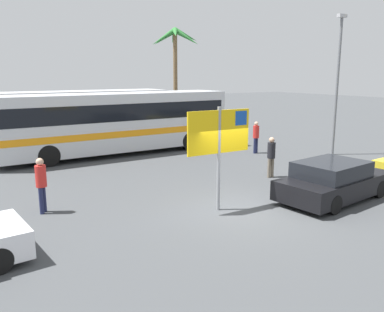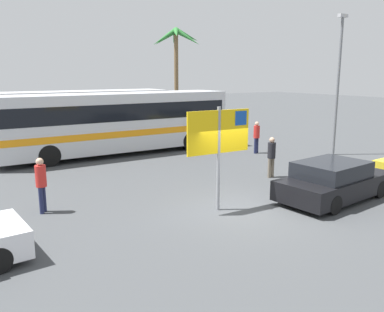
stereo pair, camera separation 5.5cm
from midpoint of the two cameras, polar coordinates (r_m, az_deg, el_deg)
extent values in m
plane|color=#424447|center=(12.54, 7.06, -7.79)|extent=(120.00, 120.00, 0.00)
cube|color=silver|center=(21.31, -10.82, 4.90)|extent=(12.19, 2.59, 2.90)
cube|color=black|center=(21.25, -10.88, 6.37)|extent=(11.71, 2.61, 0.84)
cube|color=orange|center=(21.37, -10.77, 3.55)|extent=(12.07, 2.61, 0.32)
cylinder|color=black|center=(24.14, -3.42, 2.92)|extent=(1.00, 0.28, 1.00)
cylinder|color=black|center=(22.15, -0.45, 2.16)|extent=(1.00, 0.28, 1.00)
cylinder|color=black|center=(21.53, -21.24, 1.08)|extent=(1.00, 0.28, 1.00)
cylinder|color=black|center=(19.28, -19.82, 0.02)|extent=(1.00, 0.28, 1.00)
cube|color=silver|center=(24.11, -17.90, 5.31)|extent=(12.19, 2.59, 2.90)
cube|color=black|center=(24.06, -17.98, 6.61)|extent=(11.71, 2.61, 0.84)
cube|color=red|center=(24.16, -17.82, 4.11)|extent=(12.07, 2.61, 0.32)
cylinder|color=black|center=(26.55, -10.50, 3.55)|extent=(1.00, 0.28, 1.00)
cylinder|color=black|center=(24.42, -8.40, 2.92)|extent=(1.00, 0.28, 1.00)
cylinder|color=gray|center=(12.16, 3.69, -0.51)|extent=(0.11, 0.11, 3.20)
cube|color=yellow|center=(12.01, 3.74, 3.46)|extent=(2.20, 0.11, 1.30)
cube|color=#1447A8|center=(12.44, 6.80, 5.41)|extent=(0.44, 0.08, 0.44)
cylinder|color=black|center=(18.11, 25.51, -1.80)|extent=(0.61, 0.20, 0.60)
cube|color=black|center=(14.30, 19.57, -3.92)|extent=(4.51, 2.29, 0.64)
cube|color=black|center=(13.94, 19.15, -1.81)|extent=(2.42, 1.94, 0.52)
cylinder|color=black|center=(15.90, 19.50, -3.07)|extent=(0.61, 0.22, 0.60)
cylinder|color=black|center=(15.08, 25.07, -4.29)|extent=(0.61, 0.22, 0.60)
cylinder|color=black|center=(13.76, 13.42, -4.96)|extent=(0.61, 0.22, 0.60)
cylinder|color=black|center=(12.81, 19.54, -6.57)|extent=(0.61, 0.22, 0.60)
cylinder|color=#1E2347|center=(21.44, 8.85, 1.45)|extent=(0.13, 0.13, 0.82)
cylinder|color=#1E2347|center=(21.59, 9.12, 1.51)|extent=(0.13, 0.13, 0.82)
cylinder|color=red|center=(21.40, 9.05, 3.42)|extent=(0.32, 0.32, 0.65)
sphere|color=tan|center=(21.34, 9.08, 4.57)|extent=(0.22, 0.22, 0.22)
cylinder|color=#706656|center=(16.66, 11.27, -1.60)|extent=(0.13, 0.13, 0.80)
cylinder|color=#706656|center=(16.53, 10.84, -1.68)|extent=(0.13, 0.13, 0.80)
cylinder|color=black|center=(16.45, 11.15, 0.80)|extent=(0.32, 0.32, 0.64)
sphere|color=tan|center=(16.37, 11.21, 2.27)|extent=(0.22, 0.22, 0.22)
cylinder|color=#1E2347|center=(12.92, -20.80, -5.98)|extent=(0.13, 0.13, 0.83)
cylinder|color=#1E2347|center=(13.07, -20.46, -5.75)|extent=(0.13, 0.13, 0.83)
cylinder|color=red|center=(12.80, -20.86, -2.70)|extent=(0.32, 0.32, 0.65)
sphere|color=tan|center=(12.70, -21.01, -0.78)|extent=(0.22, 0.22, 0.22)
cylinder|color=slate|center=(21.85, 19.87, 9.04)|extent=(0.14, 0.14, 6.84)
cube|color=#B2B2B7|center=(22.01, 20.54, 18.21)|extent=(0.56, 0.20, 0.16)
cylinder|color=brown|center=(31.48, -2.43, 10.61)|extent=(0.32, 0.32, 7.17)
cone|color=#2D7533|center=(32.20, -0.90, 16.78)|extent=(2.23, 0.60, 1.10)
cone|color=#2D7533|center=(32.61, -2.68, 16.60)|extent=(1.29, 2.17, 1.21)
cone|color=#2D7533|center=(32.15, -3.97, 16.49)|extent=(1.32, 2.12, 1.37)
cone|color=#2D7533|center=(31.21, -4.10, 16.51)|extent=(2.12, 0.64, 1.50)
cone|color=#2D7533|center=(30.58, -2.43, 17.10)|extent=(1.45, 2.15, 1.04)
cone|color=#2D7533|center=(31.25, -0.82, 16.55)|extent=(1.62, 1.93, 1.48)
camera|label=1|loc=(0.03, -90.11, -0.02)|focal=37.42mm
camera|label=2|loc=(0.03, 89.89, 0.02)|focal=37.42mm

